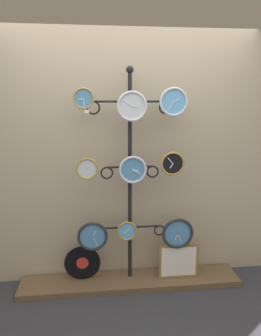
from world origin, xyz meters
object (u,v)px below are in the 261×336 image
clock_middle_left (87,169)px  clock_bottom_right (178,233)px  clock_middle_right (173,164)px  clock_bottom_left (93,236)px  clock_bottom_center (127,231)px  clock_middle_center (133,170)px  picture_frame (178,261)px  clock_top_right (174,102)px  clock_top_center (132,106)px  clock_top_left (84,98)px  vinyl_record (82,263)px  display_stand (130,202)px

clock_middle_left → clock_bottom_right: bearing=-0.1°
clock_middle_right → clock_bottom_left: clock_middle_right is taller
clock_middle_left → clock_bottom_center: size_ratio=1.05×
clock_middle_center → clock_middle_right: 0.38m
clock_bottom_right → picture_frame: (0.02, 0.01, -0.31)m
clock_top_right → clock_bottom_right: (0.08, -0.00, -1.27)m
clock_middle_left → clock_middle_center: bearing=0.5°
clock_top_right → clock_bottom_center: clock_top_right is taller
clock_top_center → clock_bottom_left: clock_top_center is taller
clock_middle_right → clock_bottom_center: 0.79m
clock_top_right → clock_middle_right: size_ratio=1.14×
clock_top_left → clock_bottom_center: size_ratio=0.96×
clock_top_right → clock_bottom_left: 1.46m
clock_top_left → clock_top_center: size_ratio=0.69×
clock_bottom_right → clock_top_center: bearing=-179.0°
vinyl_record → clock_bottom_left: bearing=-44.5°
vinyl_record → clock_top_left: bearing=-55.8°
clock_middle_center → vinyl_record: clock_middle_center is taller
clock_top_right → clock_middle_center: clock_top_right is taller
clock_bottom_left → vinyl_record: size_ratio=0.81×
clock_bottom_left → picture_frame: (0.86, 0.03, -0.33)m
clock_top_center → clock_top_right: clock_top_right is taller
clock_middle_right → picture_frame: clock_middle_right is taller
clock_top_left → clock_middle_right: bearing=0.3°
clock_top_right → picture_frame: bearing=6.2°
clock_bottom_left → clock_top_center: bearing=1.8°
display_stand → clock_top_center: size_ratio=7.81×
clock_bottom_center → display_stand: bearing=64.8°
clock_middle_center → clock_bottom_center: (-0.06, 0.01, -0.61)m
picture_frame → clock_top_left: bearing=-179.0°
clock_middle_center → clock_bottom_center: 0.61m
clock_top_center → display_stand: bearing=93.7°
clock_middle_center → clock_middle_left: bearing=-179.5°
clock_middle_center → picture_frame: 1.07m
clock_middle_center → clock_bottom_center: clock_middle_center is taller
display_stand → clock_bottom_center: display_stand is taller
clock_middle_right → clock_bottom_right: (0.07, -0.00, -0.70)m
clock_middle_left → picture_frame: size_ratio=0.51×
clock_top_center → clock_middle_center: clock_top_center is taller
clock_middle_center → clock_bottom_left: bearing=-176.2°
clock_middle_right → clock_middle_left: bearing=179.9°
clock_middle_right → vinyl_record: clock_middle_right is taller
display_stand → clock_bottom_right: 0.56m
display_stand → clock_middle_left: 0.56m
clock_bottom_right → vinyl_record: (-0.94, 0.09, -0.31)m
clock_top_center → clock_middle_right: size_ratio=1.19×
clock_bottom_left → picture_frame: 0.92m
picture_frame → clock_middle_center: bearing=-179.2°
clock_top_center → clock_bottom_right: clock_top_center is taller
display_stand → clock_top_center: bearing=-86.3°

